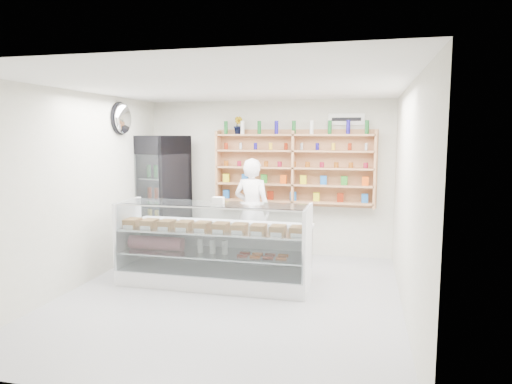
# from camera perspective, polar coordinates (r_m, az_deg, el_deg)

# --- Properties ---
(room) EXTENTS (5.00, 5.00, 5.00)m
(room) POSITION_cam_1_polar(r_m,az_deg,el_deg) (5.99, -3.48, -0.35)
(room) COLOR #98999D
(room) RESTS_ON ground
(display_counter) EXTENTS (2.78, 0.83, 1.21)m
(display_counter) POSITION_cam_1_polar(r_m,az_deg,el_deg) (6.77, -5.26, -8.67)
(display_counter) COLOR white
(display_counter) RESTS_ON floor
(shop_worker) EXTENTS (0.72, 0.53, 1.79)m
(shop_worker) POSITION_cam_1_polar(r_m,az_deg,el_deg) (7.86, -0.47, -2.27)
(shop_worker) COLOR white
(shop_worker) RESTS_ON floor
(drinks_cooler) EXTENTS (0.99, 0.98, 2.17)m
(drinks_cooler) POSITION_cam_1_polar(r_m,az_deg,el_deg) (8.48, -11.66, -0.40)
(drinks_cooler) COLOR black
(drinks_cooler) RESTS_ON floor
(wall_shelving) EXTENTS (2.84, 0.28, 1.33)m
(wall_shelving) POSITION_cam_1_polar(r_m,az_deg,el_deg) (8.14, 4.71, 2.99)
(wall_shelving) COLOR tan
(wall_shelving) RESTS_ON back_wall
(potted_plant) EXTENTS (0.21, 0.20, 0.32)m
(potted_plant) POSITION_cam_1_polar(r_m,az_deg,el_deg) (8.34, -2.22, 8.33)
(potted_plant) COLOR #1E6626
(potted_plant) RESTS_ON wall_shelving
(security_mirror) EXTENTS (0.15, 0.50, 0.50)m
(security_mirror) POSITION_cam_1_polar(r_m,az_deg,el_deg) (7.92, -16.29, 8.81)
(security_mirror) COLOR silver
(security_mirror) RESTS_ON left_wall
(wall_sign) EXTENTS (0.62, 0.03, 0.20)m
(wall_sign) POSITION_cam_1_polar(r_m,az_deg,el_deg) (8.17, 11.24, 8.90)
(wall_sign) COLOR white
(wall_sign) RESTS_ON back_wall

